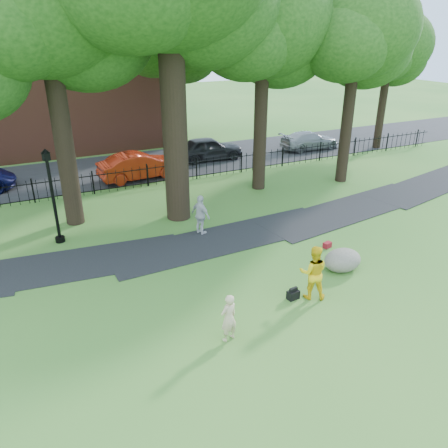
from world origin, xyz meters
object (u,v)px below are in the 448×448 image
man (313,272)px  lamppost (53,198)px  red_sedan (139,166)px  woman (229,318)px  boulder (343,259)px

man → lamppost: 10.67m
lamppost → red_sedan: lamppost is taller
woman → boulder: (5.59, 1.79, -0.32)m
red_sedan → boulder: bearing=-169.8°
lamppost → red_sedan: bearing=31.1°
man → lamppost: bearing=-19.1°
boulder → woman: bearing=-162.2°
man → boulder: (2.14, 1.03, -0.52)m
man → red_sedan: bearing=-54.0°
woman → man: man is taller
woman → boulder: woman is taller
lamppost → woman: bearing=-88.6°
man → boulder: man is taller
woman → lamppost: bearing=-82.6°
boulder → lamppost: 11.59m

